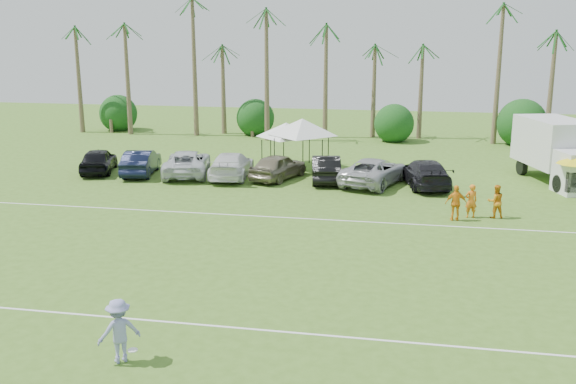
# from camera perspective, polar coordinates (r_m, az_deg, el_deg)

# --- Properties ---
(ground) EXTENTS (120.00, 120.00, 0.00)m
(ground) POSITION_cam_1_polar(r_m,az_deg,el_deg) (18.85, -13.35, -13.71)
(ground) COLOR #426B20
(ground) RESTS_ON ground
(field_lines) EXTENTS (80.00, 12.10, 0.01)m
(field_lines) POSITION_cam_1_polar(r_m,az_deg,el_deg) (25.73, -6.15, -5.75)
(field_lines) COLOR white
(field_lines) RESTS_ON ground
(palm_tree_0) EXTENTS (2.40, 2.40, 8.90)m
(palm_tree_0) POSITION_cam_1_polar(r_m,az_deg,el_deg) (60.65, -18.47, 12.11)
(palm_tree_0) COLOR brown
(palm_tree_0) RESTS_ON ground
(palm_tree_1) EXTENTS (2.40, 2.40, 9.90)m
(palm_tree_1) POSITION_cam_1_polar(r_m,az_deg,el_deg) (58.40, -14.13, 13.21)
(palm_tree_1) COLOR brown
(palm_tree_1) RESTS_ON ground
(palm_tree_2) EXTENTS (2.40, 2.40, 10.90)m
(palm_tree_2) POSITION_cam_1_polar(r_m,az_deg,el_deg) (56.52, -9.42, 14.30)
(palm_tree_2) COLOR brown
(palm_tree_2) RESTS_ON ground
(palm_tree_3) EXTENTS (2.40, 2.40, 11.90)m
(palm_tree_3) POSITION_cam_1_polar(r_m,az_deg,el_deg) (55.30, -5.42, 15.31)
(palm_tree_3) COLOR brown
(palm_tree_3) RESTS_ON ground
(palm_tree_4) EXTENTS (2.40, 2.40, 8.90)m
(palm_tree_4) POSITION_cam_1_polar(r_m,az_deg,el_deg) (54.33, -1.19, 12.67)
(palm_tree_4) COLOR brown
(palm_tree_4) RESTS_ON ground
(palm_tree_5) EXTENTS (2.40, 2.40, 9.90)m
(palm_tree_5) POSITION_cam_1_polar(r_m,az_deg,el_deg) (53.64, 3.11, 13.57)
(palm_tree_5) COLOR brown
(palm_tree_5) RESTS_ON ground
(palm_tree_6) EXTENTS (2.40, 2.40, 10.90)m
(palm_tree_6) POSITION_cam_1_polar(r_m,az_deg,el_deg) (53.26, 7.53, 14.40)
(palm_tree_6) COLOR brown
(palm_tree_6) RESTS_ON ground
(palm_tree_7) EXTENTS (2.40, 2.40, 11.90)m
(palm_tree_7) POSITION_cam_1_polar(r_m,az_deg,el_deg) (53.19, 12.01, 15.14)
(palm_tree_7) COLOR brown
(palm_tree_7) RESTS_ON ground
(palm_tree_8) EXTENTS (2.40, 2.40, 8.90)m
(palm_tree_8) POSITION_cam_1_polar(r_m,az_deg,el_deg) (53.49, 17.35, 12.05)
(palm_tree_8) COLOR brown
(palm_tree_8) RESTS_ON ground
(palm_tree_9) EXTENTS (2.40, 2.40, 9.90)m
(palm_tree_9) POSITION_cam_1_polar(r_m,az_deg,el_deg) (54.25, 22.79, 12.55)
(palm_tree_9) COLOR brown
(palm_tree_9) RESTS_ON ground
(bush_tree_0) EXTENTS (4.00, 4.00, 4.00)m
(bush_tree_0) POSITION_cam_1_polar(r_m,az_deg,el_deg) (60.54, -15.10, 6.93)
(bush_tree_0) COLOR brown
(bush_tree_0) RESTS_ON ground
(bush_tree_1) EXTENTS (4.00, 4.00, 4.00)m
(bush_tree_1) POSITION_cam_1_polar(r_m,az_deg,el_deg) (56.16, -2.96, 6.88)
(bush_tree_1) COLOR brown
(bush_tree_1) RESTS_ON ground
(bush_tree_2) EXTENTS (4.00, 4.00, 4.00)m
(bush_tree_2) POSITION_cam_1_polar(r_m,az_deg,el_deg) (54.60, 9.45, 6.51)
(bush_tree_2) COLOR brown
(bush_tree_2) RESTS_ON ground
(bush_tree_3) EXTENTS (4.00, 4.00, 4.00)m
(bush_tree_3) POSITION_cam_1_polar(r_m,az_deg,el_deg) (55.30, 19.92, 5.97)
(bush_tree_3) COLOR brown
(bush_tree_3) RESTS_ON ground
(sideline_player_a) EXTENTS (0.68, 0.54, 1.64)m
(sideline_player_a) POSITION_cam_1_polar(r_m,az_deg,el_deg) (32.01, 15.97, -0.77)
(sideline_player_a) COLOR orange
(sideline_player_a) RESTS_ON ground
(sideline_player_b) EXTENTS (0.91, 0.79, 1.63)m
(sideline_player_b) POSITION_cam_1_polar(r_m,az_deg,el_deg) (32.29, 17.97, -0.79)
(sideline_player_b) COLOR orange
(sideline_player_b) RESTS_ON ground
(sideline_player_c) EXTENTS (1.04, 0.53, 1.71)m
(sideline_player_c) POSITION_cam_1_polar(r_m,az_deg,el_deg) (31.28, 14.71, -0.95)
(sideline_player_c) COLOR orange
(sideline_player_c) RESTS_ON ground
(box_truck) EXTENTS (4.55, 7.60, 3.68)m
(box_truck) POSITION_cam_1_polar(r_m,az_deg,el_deg) (41.15, 22.95, 3.48)
(box_truck) COLOR silver
(box_truck) RESTS_ON ground
(canopy_tent_left) EXTENTS (4.19, 4.19, 3.40)m
(canopy_tent_left) POSITION_cam_1_polar(r_m,az_deg,el_deg) (42.62, -0.16, 6.18)
(canopy_tent_left) COLOR black
(canopy_tent_left) RESTS_ON ground
(canopy_tent_right) EXTENTS (4.72, 4.72, 3.83)m
(canopy_tent_right) POSITION_cam_1_polar(r_m,az_deg,el_deg) (41.85, 1.28, 6.54)
(canopy_tent_right) COLOR black
(canopy_tent_right) RESTS_ON ground
(market_umbrella) EXTENTS (2.07, 2.07, 2.30)m
(market_umbrella) POSITION_cam_1_polar(r_m,az_deg,el_deg) (37.72, 24.23, 2.64)
(market_umbrella) COLOR black
(market_umbrella) RESTS_ON ground
(frisbee_player) EXTENTS (1.31, 1.24, 1.78)m
(frisbee_player) POSITION_cam_1_polar(r_m,az_deg,el_deg) (18.12, -14.79, -11.84)
(frisbee_player) COLOR #8A8DC4
(frisbee_player) RESTS_ON ground
(parked_car_0) EXTENTS (3.08, 4.94, 1.57)m
(parked_car_0) POSITION_cam_1_polar(r_m,az_deg,el_deg) (42.64, -16.50, 2.72)
(parked_car_0) COLOR black
(parked_car_0) RESTS_ON ground
(parked_car_1) EXTENTS (2.52, 4.99, 1.57)m
(parked_car_1) POSITION_cam_1_polar(r_m,az_deg,el_deg) (41.33, -12.94, 2.60)
(parked_car_1) COLOR black
(parked_car_1) RESTS_ON ground
(parked_car_2) EXTENTS (3.82, 6.09, 1.57)m
(parked_car_2) POSITION_cam_1_polar(r_m,az_deg,el_deg) (40.58, -8.96, 2.58)
(parked_car_2) COLOR silver
(parked_car_2) RESTS_ON ground
(parked_car_3) EXTENTS (2.69, 5.59, 1.57)m
(parked_car_3) POSITION_cam_1_polar(r_m,az_deg,el_deg) (39.53, -5.07, 2.40)
(parked_car_3) COLOR white
(parked_car_3) RESTS_ON ground
(parked_car_4) EXTENTS (3.21, 4.95, 1.57)m
(parked_car_4) POSITION_cam_1_polar(r_m,az_deg,el_deg) (38.99, -0.88, 2.29)
(parked_car_4) COLOR #787058
(parked_car_4) RESTS_ON ground
(parked_car_5) EXTENTS (2.40, 4.97, 1.57)m
(parked_car_5) POSITION_cam_1_polar(r_m,az_deg,el_deg) (38.57, 3.38, 2.14)
(parked_car_5) COLOR black
(parked_car_5) RESTS_ON ground
(parked_car_6) EXTENTS (4.24, 6.18, 1.57)m
(parked_car_6) POSITION_cam_1_polar(r_m,az_deg,el_deg) (37.93, 7.68, 1.83)
(parked_car_6) COLOR #A8A9AD
(parked_car_6) RESTS_ON ground
(parked_car_7) EXTENTS (3.29, 5.75, 1.57)m
(parked_car_7) POSITION_cam_1_polar(r_m,az_deg,el_deg) (37.97, 12.08, 1.66)
(parked_car_7) COLOR black
(parked_car_7) RESTS_ON ground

